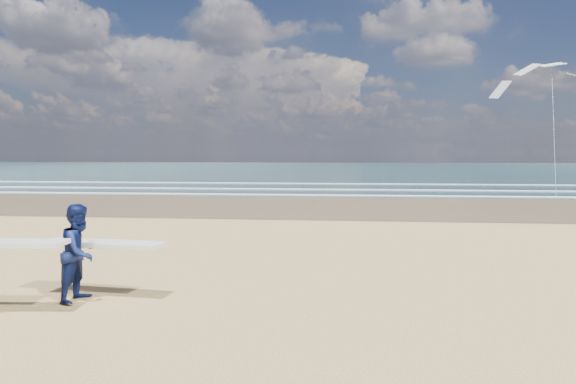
# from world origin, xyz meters

# --- Properties ---
(ocean) EXTENTS (220.00, 100.00, 0.02)m
(ocean) POSITION_xyz_m (20.00, 72.00, 0.01)
(ocean) COLOR #1B363C
(ocean) RESTS_ON ground
(surfer_far) EXTENTS (2.24, 1.15, 1.64)m
(surfer_far) POSITION_xyz_m (0.04, 1.40, 0.83)
(surfer_far) COLOR #0B1543
(surfer_far) RESTS_ON ground
(kite_1) EXTENTS (6.67, 4.83, 9.22)m
(kite_1) POSITION_xyz_m (16.87, 25.78, 5.41)
(kite_1) COLOR slate
(kite_1) RESTS_ON ground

